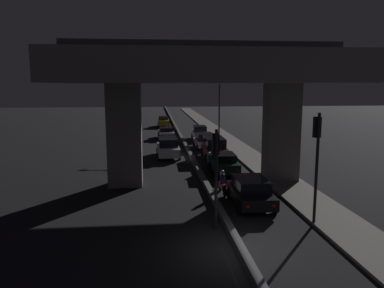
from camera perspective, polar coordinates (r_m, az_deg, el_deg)
ground_plane at (r=15.53m, az=7.30°, el=-15.92°), size 200.00×200.00×0.00m
median_divider at (r=49.23m, az=-1.91°, el=1.54°), size 0.33×126.00×0.32m
sidewalk_right at (r=43.08m, az=5.85°, el=0.31°), size 2.64×126.00×0.14m
elevated_overpass at (r=24.51m, az=1.97°, el=10.30°), size 18.25×11.07×9.33m
traffic_light_left_of_median at (r=16.86m, az=3.65°, el=-2.63°), size 0.30×0.49×4.59m
traffic_light_right_of_median at (r=18.13m, az=18.47°, el=-0.76°), size 0.30×0.49×5.29m
street_lamp at (r=44.43m, az=3.74°, el=6.62°), size 2.46×0.32×7.92m
car_black_lead at (r=20.74m, az=8.93°, el=-7.13°), size 2.08×4.14×1.54m
car_dark_green_second at (r=28.21m, az=4.79°, el=-2.80°), size 2.07×4.67×1.48m
car_dark_red_third at (r=33.63m, az=3.43°, el=-0.48°), size 2.06×4.52×1.89m
car_white_fourth at (r=39.06m, az=1.94°, el=0.56°), size 2.17×4.11×1.56m
car_white_fifth at (r=45.19m, az=1.18°, el=1.77°), size 1.94×4.17×1.66m
car_white_lead_oncoming at (r=34.25m, az=-3.69°, el=-0.48°), size 2.11×4.77×1.76m
car_silver_second_oncoming at (r=46.25m, az=-3.94°, el=1.73°), size 2.08×4.32×1.34m
car_taxi_yellow_third_oncoming at (r=59.40m, az=-4.37°, el=3.44°), size 1.96×4.28×1.64m
motorcycle_red_filtering_near at (r=22.72m, az=4.65°, el=-6.09°), size 0.33×1.87×1.48m
motorcycle_black_filtering_mid at (r=28.85m, az=2.63°, el=-2.82°), size 0.32×1.74×1.46m
pedestrian_on_sidewalk at (r=27.12m, az=13.82°, el=-3.17°), size 0.34×0.34×1.60m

